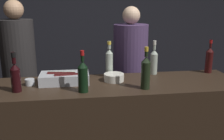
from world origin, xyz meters
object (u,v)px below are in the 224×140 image
at_px(bowl_white, 114,77).
at_px(person_in_hoodie, 130,69).
at_px(candle_votive, 30,82).
at_px(red_wine_bottle_burgundy, 83,76).
at_px(red_wine_bottle_black_foil, 15,76).
at_px(person_blond_tee, 20,71).
at_px(white_wine_bottle, 154,61).
at_px(rose_wine_bottle, 110,61).
at_px(champagne_bottle, 146,72).
at_px(red_wine_bottle_tall, 209,59).
at_px(ice_bin_with_bottles, 64,78).

xyz_separation_m(bowl_white, person_in_hoodie, (0.31, 0.71, -0.13)).
xyz_separation_m(candle_votive, red_wine_bottle_burgundy, (0.47, -0.24, 0.11)).
distance_m(red_wine_bottle_black_foil, person_in_hoodie, 1.47).
distance_m(red_wine_bottle_black_foil, person_blond_tee, 0.87).
xyz_separation_m(white_wine_bottle, person_blond_tee, (-1.44, 0.48, -0.18)).
distance_m(rose_wine_bottle, white_wine_bottle, 0.46).
distance_m(rose_wine_bottle, champagne_bottle, 0.47).
distance_m(champagne_bottle, person_in_hoodie, 1.00).
bearing_deg(rose_wine_bottle, candle_votive, -167.36).
height_order(red_wine_bottle_tall, red_wine_bottle_black_foil, red_wine_bottle_tall).
distance_m(red_wine_bottle_tall, person_blond_tee, 2.10).
height_order(red_wine_bottle_black_foil, white_wine_bottle, white_wine_bottle).
xyz_separation_m(ice_bin_with_bottles, candle_votive, (-0.31, -0.02, -0.02)).
bearing_deg(white_wine_bottle, candle_votive, -170.52).
bearing_deg(candle_votive, red_wine_bottle_black_foil, -116.39).
bearing_deg(person_in_hoodie, candle_votive, -92.54).
distance_m(red_wine_bottle_burgundy, person_in_hoodie, 1.17).
bearing_deg(red_wine_bottle_black_foil, candle_votive, 63.61).
bearing_deg(red_wine_bottle_tall, red_wine_bottle_burgundy, -162.74).
relative_size(rose_wine_bottle, champagne_bottle, 0.98).
relative_size(ice_bin_with_bottles, red_wine_bottle_burgundy, 1.26).
xyz_separation_m(rose_wine_bottle, person_blond_tee, (-0.98, 0.52, -0.19)).
bearing_deg(red_wine_bottle_black_foil, champagne_bottle, -4.09).
relative_size(red_wine_bottle_black_foil, red_wine_bottle_burgundy, 0.96).
bearing_deg(red_wine_bottle_burgundy, bowl_white, 41.50).
distance_m(bowl_white, person_blond_tee, 1.20).
height_order(red_wine_bottle_black_foil, person_blond_tee, person_blond_tee).
bearing_deg(ice_bin_with_bottles, champagne_bottle, -20.16).
distance_m(bowl_white, rose_wine_bottle, 0.19).
height_order(red_wine_bottle_black_foil, red_wine_bottle_burgundy, red_wine_bottle_burgundy).
distance_m(bowl_white, red_wine_bottle_tall, 1.04).
xyz_separation_m(red_wine_bottle_tall, champagne_bottle, (-0.80, -0.41, 0.01)).
bearing_deg(person_in_hoodie, red_wine_bottle_burgundy, -68.76).
xyz_separation_m(bowl_white, rose_wine_bottle, (-0.02, 0.14, 0.12)).
height_order(rose_wine_bottle, red_wine_bottle_tall, rose_wine_bottle).
xyz_separation_m(candle_votive, white_wine_bottle, (1.21, 0.20, 0.11)).
bearing_deg(ice_bin_with_bottles, red_wine_bottle_black_foil, -155.23).
bearing_deg(red_wine_bottle_black_foil, ice_bin_with_bottles, 24.77).
bearing_deg(champagne_bottle, red_wine_bottle_black_foil, 175.91).
bearing_deg(candle_votive, person_blond_tee, 108.85).
bearing_deg(person_blond_tee, rose_wine_bottle, 19.99).
xyz_separation_m(champagne_bottle, red_wine_bottle_burgundy, (-0.53, -0.01, -0.01)).
bearing_deg(person_in_hoodie, bowl_white, -60.42).
relative_size(candle_votive, red_wine_bottle_burgundy, 0.24).
xyz_separation_m(candle_votive, red_wine_bottle_black_foil, (-0.08, -0.16, 0.11)).
xyz_separation_m(rose_wine_bottle, white_wine_bottle, (0.46, 0.03, -0.02)).
relative_size(ice_bin_with_bottles, white_wine_bottle, 1.27).
bearing_deg(person_blond_tee, red_wine_bottle_tall, 33.71).
distance_m(bowl_white, candle_votive, 0.77).
distance_m(ice_bin_with_bottles, red_wine_bottle_tall, 1.50).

